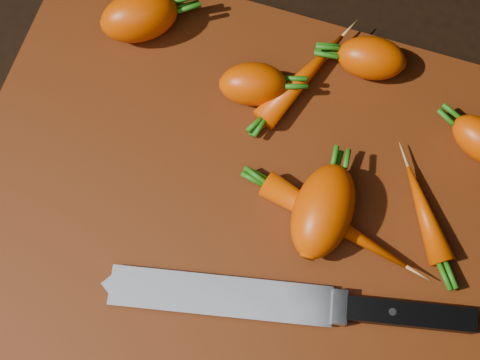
% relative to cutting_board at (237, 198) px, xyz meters
% --- Properties ---
extents(ground, '(2.00, 2.00, 0.01)m').
position_rel_cutting_board_xyz_m(ground, '(0.00, 0.00, -0.01)').
color(ground, black).
extents(cutting_board, '(0.50, 0.40, 0.01)m').
position_rel_cutting_board_xyz_m(cutting_board, '(0.00, 0.00, 0.00)').
color(cutting_board, '#622509').
rests_on(cutting_board, ground).
extents(carrot_0, '(0.09, 0.08, 0.05)m').
position_rel_cutting_board_xyz_m(carrot_0, '(-0.14, 0.14, 0.03)').
color(carrot_0, '#E24600').
rests_on(carrot_0, cutting_board).
extents(carrot_1, '(0.06, 0.09, 0.05)m').
position_rel_cutting_board_xyz_m(carrot_1, '(0.08, 0.00, 0.03)').
color(carrot_1, '#E24600').
rests_on(carrot_1, cutting_board).
extents(carrot_2, '(0.07, 0.05, 0.04)m').
position_rel_cutting_board_xyz_m(carrot_2, '(0.08, 0.16, 0.03)').
color(carrot_2, '#E24600').
rests_on(carrot_2, cutting_board).
extents(carrot_3, '(0.07, 0.06, 0.04)m').
position_rel_cutting_board_xyz_m(carrot_3, '(-0.02, 0.10, 0.03)').
color(carrot_3, '#E24600').
rests_on(carrot_3, cutting_board).
extents(carrot_5, '(0.07, 0.12, 0.02)m').
position_rel_cutting_board_xyz_m(carrot_5, '(0.03, 0.13, 0.02)').
color(carrot_5, '#E24600').
rests_on(carrot_5, cutting_board).
extents(carrot_6, '(0.14, 0.06, 0.03)m').
position_rel_cutting_board_xyz_m(carrot_6, '(0.09, -0.00, 0.02)').
color(carrot_6, '#E24600').
rests_on(carrot_6, cutting_board).
extents(carrot_7, '(0.07, 0.09, 0.02)m').
position_rel_cutting_board_xyz_m(carrot_7, '(0.17, 0.03, 0.02)').
color(carrot_7, '#E24600').
rests_on(carrot_7, cutting_board).
extents(knife, '(0.31, 0.09, 0.02)m').
position_rel_cutting_board_xyz_m(knife, '(0.03, -0.09, 0.01)').
color(knife, gray).
rests_on(knife, cutting_board).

